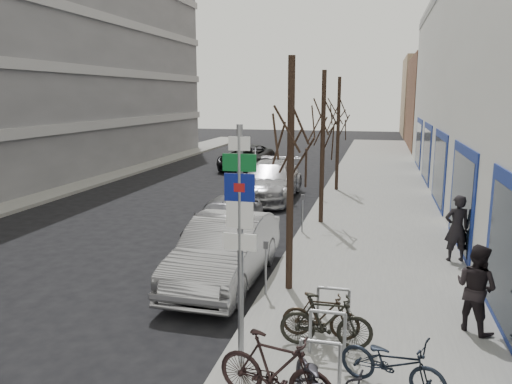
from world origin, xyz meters
The scene contains 23 objects.
ground centered at (0.00, 0.00, 0.00)m, with size 120.00×120.00×0.00m, color black.
sidewalk_east centered at (4.50, 10.00, 0.07)m, with size 5.00×70.00×0.15m, color slate.
sidewalk_west centered at (-11.00, 10.00, 0.07)m, with size 3.00×70.00×0.15m, color slate.
brick_building_far centered at (13.00, 40.00, 4.00)m, with size 12.00×14.00×8.00m, color brown.
tan_building_far centered at (13.50, 55.00, 4.50)m, with size 13.00×12.00×9.00m, color #937A5B.
highway_sign_pole centered at (2.40, -0.01, 2.46)m, with size 0.55×0.10×4.20m.
bike_rack centered at (3.80, 0.60, 0.66)m, with size 0.66×2.26×0.83m.
tree_near centered at (2.60, 3.50, 4.10)m, with size 1.80×1.80×5.50m.
tree_mid centered at (2.60, 10.00, 4.10)m, with size 1.80×1.80×5.50m.
tree_far centered at (2.60, 16.50, 4.10)m, with size 1.80×1.80×5.50m.
meter_front centered at (2.15, 3.00, 0.92)m, with size 0.10×0.08×1.27m.
meter_mid centered at (2.15, 8.50, 0.92)m, with size 0.10×0.08×1.27m.
meter_back centered at (2.15, 14.00, 0.92)m, with size 0.10×0.08×1.27m.
bike_near_right centered at (3.21, -1.01, 0.71)m, with size 0.55×1.86×1.13m, color black.
bike_mid_curb centered at (4.88, -0.21, 0.66)m, with size 0.51×1.69×1.03m, color black.
bike_mid_inner centered at (3.75, 0.86, 0.66)m, with size 0.50×1.69×1.03m, color black.
bike_far_inner centered at (3.62, 1.21, 0.60)m, with size 0.44×1.48×0.90m, color black.
parked_car_front centered at (0.91, 3.88, 0.82)m, with size 1.75×5.01×1.65m, color #A4A4A9.
parked_car_mid centered at (-0.20, 7.38, 0.72)m, with size 1.71×4.25×1.45m, color #525257.
parked_car_back centered at (-0.20, 14.23, 0.84)m, with size 2.36×5.81×1.68m, color #A2A1A6.
lane_car centered at (-3.67, 23.04, 0.77)m, with size 2.54×5.51×1.53m, color black.
pedestrian_near centered at (6.69, 6.56, 1.08)m, with size 0.68×0.44×1.85m, color black.
pedestrian_far centered at (6.46, 2.24, 1.03)m, with size 0.65×0.44×1.75m, color black.
Camera 1 is at (4.53, -7.54, 4.64)m, focal length 35.00 mm.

